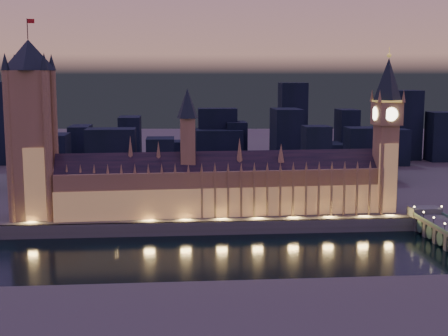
{
  "coord_description": "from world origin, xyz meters",
  "views": [
    {
      "loc": [
        -26.06,
        -318.82,
        94.47
      ],
      "look_at": [
        5.0,
        55.0,
        38.0
      ],
      "focal_mm": 50.0,
      "sensor_mm": 36.0,
      "label": 1
    }
  ],
  "objects": [
    {
      "name": "victoria_tower",
      "position": [
        -110.0,
        61.92,
        66.89
      ],
      "size": [
        31.68,
        31.68,
        118.79
      ],
      "color": "olive",
      "rests_on": "north_bank"
    },
    {
      "name": "city_backdrop",
      "position": [
        34.78,
        247.55,
        31.09
      ],
      "size": [
        495.13,
        215.63,
        79.39
      ],
      "color": "black",
      "rests_on": "north_bank"
    },
    {
      "name": "elizabeth_tower",
      "position": [
        108.0,
        61.92,
        65.33
      ],
      "size": [
        18.0,
        18.0,
        103.07
      ],
      "color": "olive",
      "rests_on": "north_bank"
    },
    {
      "name": "north_bank",
      "position": [
        0.0,
        520.0,
        4.0
      ],
      "size": [
        2000.0,
        960.0,
        8.0
      ],
      "primitive_type": "cube",
      "color": "#433D43",
      "rests_on": "ground"
    },
    {
      "name": "embankment_wall",
      "position": [
        0.0,
        41.0,
        4.0
      ],
      "size": [
        2000.0,
        2.5,
        8.0
      ],
      "primitive_type": "cube",
      "color": "#4C584A",
      "rests_on": "ground"
    },
    {
      "name": "ground_plane",
      "position": [
        0.0,
        0.0,
        0.0
      ],
      "size": [
        2000.0,
        2000.0,
        0.0
      ],
      "primitive_type": "plane",
      "color": "black",
      "rests_on": "ground"
    },
    {
      "name": "palace_of_westminster",
      "position": [
        2.33,
        61.75,
        26.37
      ],
      "size": [
        202.0,
        30.11,
        78.0
      ],
      "color": "olive",
      "rests_on": "north_bank"
    }
  ]
}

